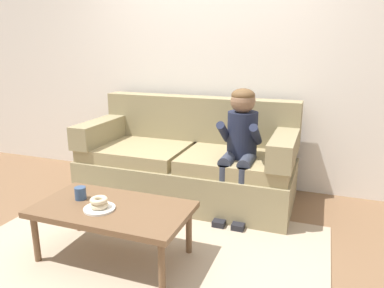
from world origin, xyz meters
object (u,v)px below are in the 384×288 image
coffee_table (112,212)px  toy_controller (87,222)px  person_child (240,140)px  donut (99,205)px  mug (80,193)px  couch (189,162)px

coffee_table → toy_controller: 0.67m
person_child → toy_controller: size_ratio=4.87×
person_child → toy_controller: bearing=-149.1°
donut → mug: 0.24m
coffee_table → toy_controller: coffee_table is taller
couch → toy_controller: couch is taller
donut → person_child: bearing=56.8°
donut → mug: size_ratio=1.33×
donut → mug: (-0.22, 0.10, 0.01)m
donut → toy_controller: (-0.42, 0.40, -0.40)m
donut → couch: bearing=83.2°
couch → mug: 1.24m
person_child → mug: 1.36m
coffee_table → mug: 0.29m
person_child → toy_controller: (-1.12, -0.67, -0.65)m
person_child → mug: bearing=-133.5°
donut → coffee_table: bearing=50.8°
mug → person_child: bearing=46.5°
couch → person_child: size_ratio=1.83×
couch → mug: size_ratio=22.37×
person_child → toy_controller: 1.46m
couch → donut: 1.29m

